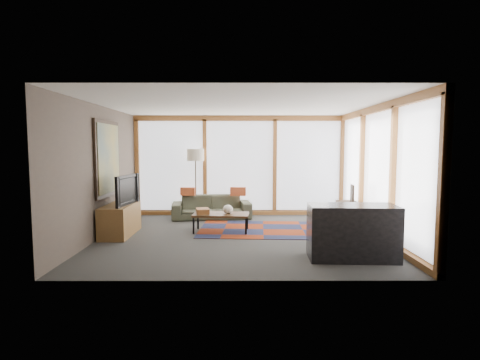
{
  "coord_description": "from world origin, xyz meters",
  "views": [
    {
      "loc": [
        -0.02,
        -7.36,
        1.78
      ],
      "look_at": [
        0.0,
        0.4,
        1.1
      ],
      "focal_mm": 28.0,
      "sensor_mm": 36.0,
      "label": 1
    }
  ],
  "objects_px": {
    "floor_lamp": "(196,183)",
    "bar_counter": "(352,232)",
    "coffee_table": "(221,223)",
    "sofa": "(212,207)",
    "bookshelf": "(359,221)",
    "tv_console": "(120,220)",
    "television": "(123,190)"
  },
  "relations": [
    {
      "from": "bar_counter",
      "to": "sofa",
      "type": "bearing_deg",
      "value": 128.72
    },
    {
      "from": "sofa",
      "to": "television",
      "type": "distance_m",
      "value": 2.54
    },
    {
      "from": "bar_counter",
      "to": "television",
      "type": "bearing_deg",
      "value": 161.31
    },
    {
      "from": "floor_lamp",
      "to": "coffee_table",
      "type": "distance_m",
      "value": 2.06
    },
    {
      "from": "tv_console",
      "to": "television",
      "type": "bearing_deg",
      "value": -12.62
    },
    {
      "from": "coffee_table",
      "to": "bar_counter",
      "type": "distance_m",
      "value": 2.93
    },
    {
      "from": "television",
      "to": "bar_counter",
      "type": "distance_m",
      "value": 4.49
    },
    {
      "from": "bookshelf",
      "to": "floor_lamp",
      "type": "bearing_deg",
      "value": 149.49
    },
    {
      "from": "television",
      "to": "bar_counter",
      "type": "xyz_separation_m",
      "value": [
        4.15,
        -1.64,
        -0.49
      ]
    },
    {
      "from": "sofa",
      "to": "coffee_table",
      "type": "relative_size",
      "value": 1.69
    },
    {
      "from": "bar_counter",
      "to": "coffee_table",
      "type": "bearing_deg",
      "value": 141.28
    },
    {
      "from": "sofa",
      "to": "bar_counter",
      "type": "distance_m",
      "value": 4.27
    },
    {
      "from": "bookshelf",
      "to": "tv_console",
      "type": "relative_size",
      "value": 1.8
    },
    {
      "from": "coffee_table",
      "to": "bookshelf",
      "type": "bearing_deg",
      "value": -6.12
    },
    {
      "from": "coffee_table",
      "to": "tv_console",
      "type": "relative_size",
      "value": 0.93
    },
    {
      "from": "tv_console",
      "to": "coffee_table",
      "type": "bearing_deg",
      "value": 7.87
    },
    {
      "from": "television",
      "to": "bar_counter",
      "type": "relative_size",
      "value": 0.76
    },
    {
      "from": "floor_lamp",
      "to": "tv_console",
      "type": "relative_size",
      "value": 1.39
    },
    {
      "from": "coffee_table",
      "to": "bookshelf",
      "type": "relative_size",
      "value": 0.52
    },
    {
      "from": "coffee_table",
      "to": "television",
      "type": "bearing_deg",
      "value": -171.32
    },
    {
      "from": "sofa",
      "to": "tv_console",
      "type": "height_order",
      "value": "tv_console"
    },
    {
      "from": "sofa",
      "to": "coffee_table",
      "type": "xyz_separation_m",
      "value": [
        0.31,
        -1.52,
        -0.09
      ]
    },
    {
      "from": "sofa",
      "to": "television",
      "type": "xyz_separation_m",
      "value": [
        -1.65,
        -1.82,
        0.64
      ]
    },
    {
      "from": "bookshelf",
      "to": "television",
      "type": "distance_m",
      "value": 4.83
    },
    {
      "from": "bar_counter",
      "to": "floor_lamp",
      "type": "bearing_deg",
      "value": 130.92
    },
    {
      "from": "floor_lamp",
      "to": "television",
      "type": "distance_m",
      "value": 2.43
    },
    {
      "from": "bookshelf",
      "to": "bar_counter",
      "type": "distance_m",
      "value": 1.77
    },
    {
      "from": "floor_lamp",
      "to": "bar_counter",
      "type": "relative_size",
      "value": 1.27
    },
    {
      "from": "floor_lamp",
      "to": "tv_console",
      "type": "distance_m",
      "value": 2.52
    },
    {
      "from": "television",
      "to": "floor_lamp",
      "type": "bearing_deg",
      "value": -22.72
    },
    {
      "from": "sofa",
      "to": "bookshelf",
      "type": "relative_size",
      "value": 0.87
    },
    {
      "from": "bookshelf",
      "to": "television",
      "type": "bearing_deg",
      "value": 179.96
    }
  ]
}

